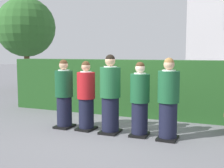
# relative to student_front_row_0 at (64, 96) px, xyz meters

# --- Properties ---
(ground_plane) EXTENTS (60.00, 60.00, 0.00)m
(ground_plane) POSITION_rel_student_front_row_0_xyz_m (1.18, 0.01, -0.74)
(ground_plane) COLOR slate
(student_front_row_0) EXTENTS (0.40, 0.45, 1.55)m
(student_front_row_0) POSITION_rel_student_front_row_0_xyz_m (0.00, 0.00, 0.00)
(student_front_row_0) COLOR black
(student_front_row_0) RESTS_ON ground
(student_in_red_blazer) EXTENTS (0.40, 0.47, 1.53)m
(student_in_red_blazer) POSITION_rel_student_front_row_0_xyz_m (0.55, 0.02, -0.01)
(student_in_red_blazer) COLOR black
(student_in_red_blazer) RESTS_ON ground
(student_front_row_2) EXTENTS (0.43, 0.48, 1.67)m
(student_front_row_2) POSITION_rel_student_front_row_0_xyz_m (1.15, -0.01, 0.06)
(student_front_row_2) COLOR black
(student_front_row_2) RESTS_ON ground
(student_front_row_3) EXTENTS (0.40, 0.45, 1.52)m
(student_front_row_3) POSITION_rel_student_front_row_0_xyz_m (1.79, 0.02, -0.02)
(student_front_row_3) COLOR black
(student_front_row_3) RESTS_ON ground
(student_front_row_4) EXTENTS (0.42, 0.47, 1.61)m
(student_front_row_4) POSITION_rel_student_front_row_0_xyz_m (2.38, -0.01, 0.03)
(student_front_row_4) COLOR black
(student_front_row_4) RESTS_ON ground
(hedge) EXTENTS (7.74, 0.70, 1.52)m
(hedge) POSITION_rel_student_front_row_0_xyz_m (1.18, 1.93, 0.02)
(hedge) COLOR #214C1E
(hedge) RESTS_ON ground
(oak_tree_left) EXTENTS (2.59, 2.59, 4.12)m
(oak_tree_left) POSITION_rel_student_front_row_0_xyz_m (-4.98, 4.87, 2.08)
(oak_tree_left) COLOR brown
(oak_tree_left) RESTS_ON ground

